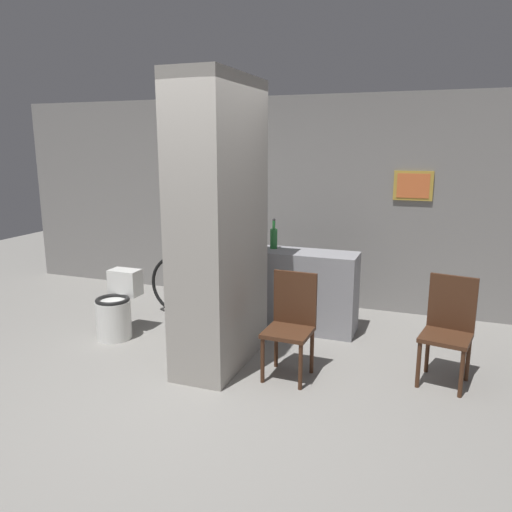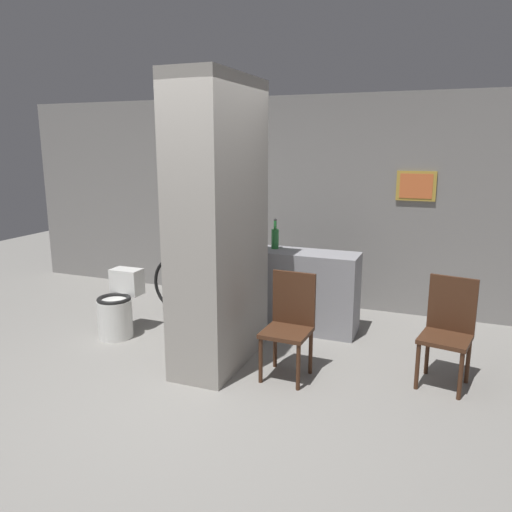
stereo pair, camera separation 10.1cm
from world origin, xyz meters
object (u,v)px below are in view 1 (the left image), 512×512
chair_near_pillar (291,321)px  bottle_tall (274,237)px  toilet (116,309)px  bicycle (219,288)px  chair_by_doorway (448,326)px

chair_near_pillar → bottle_tall: 1.40m
chair_near_pillar → bottle_tall: (-0.55, 1.18, 0.51)m
bottle_tall → toilet: bearing=-146.3°
toilet → bottle_tall: 1.87m
bicycle → bottle_tall: bottle_tall is taller
chair_by_doorway → bottle_tall: (-1.85, 0.84, 0.51)m
chair_near_pillar → bottle_tall: size_ratio=2.70×
toilet → chair_near_pillar: size_ratio=0.75×
toilet → chair_near_pillar: 2.02m
bicycle → bottle_tall: 0.89m
chair_by_doorway → bicycle: bearing=173.8°
chair_near_pillar → bicycle: bearing=139.6°
chair_near_pillar → bottle_tall: bottle_tall is taller
chair_near_pillar → chair_by_doorway: size_ratio=1.00×
bicycle → bottle_tall: size_ratio=5.30×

